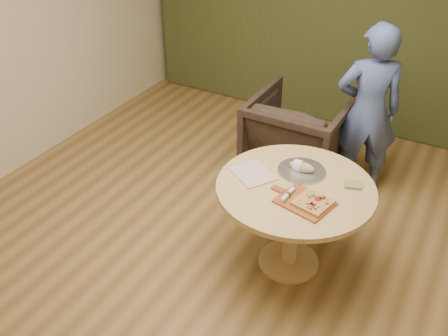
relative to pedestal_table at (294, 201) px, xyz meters
name	(u,v)px	position (x,y,z in m)	size (l,w,h in m)	color
room_shell	(212,113)	(-0.44, -0.40, 0.79)	(5.04, 6.04, 2.84)	olive
curtain	(353,1)	(-0.44, 2.50, 0.79)	(4.80, 0.14, 2.78)	#2F3719
pedestal_table	(294,201)	(0.00, 0.00, 0.00)	(1.14, 1.14, 0.75)	tan
pizza_paddle	(303,202)	(0.12, -0.16, 0.15)	(0.47, 0.35, 0.01)	#974826
flatbread_pizza	(313,202)	(0.19, -0.16, 0.17)	(0.26, 0.26, 0.04)	tan
cutlery_roll	(288,194)	(0.01, -0.16, 0.17)	(0.04, 0.20, 0.03)	silver
newspaper	(253,174)	(-0.33, -0.02, 0.15)	(0.30, 0.25, 0.01)	white
serving_tray	(301,171)	(-0.03, 0.18, 0.15)	(0.36, 0.36, 0.02)	silver
bread_roll	(301,166)	(-0.04, 0.18, 0.18)	(0.19, 0.09, 0.09)	tan
green_packet	(353,185)	(0.35, 0.20, 0.15)	(0.12, 0.10, 0.02)	#5E6F31
armchair	(299,132)	(-0.45, 1.24, -0.16)	(0.88, 0.82, 0.91)	black
person_standing	(368,112)	(0.15, 1.28, 0.19)	(0.59, 0.38, 1.60)	#41548B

